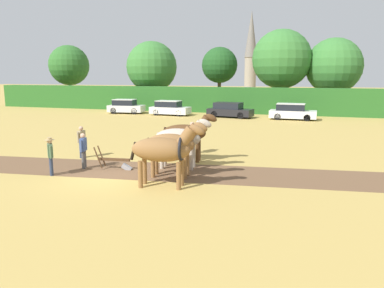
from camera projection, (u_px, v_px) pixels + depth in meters
ground_plane at (112, 176)px, 15.78m from camera, size 240.00×240.00×0.00m
plowed_furrow_strip at (72, 167)px, 17.26m from camera, size 32.49×7.30×0.01m
hedgerow at (237, 100)px, 41.32m from camera, size 62.46×1.82×2.81m
tree_far_left at (69, 65)px, 52.71m from camera, size 5.59×5.59×8.26m
tree_left at (152, 67)px, 47.70m from camera, size 6.41×6.41×8.37m
tree_center_left at (220, 65)px, 46.28m from camera, size 4.41×4.41×7.55m
tree_center at (282, 59)px, 43.15m from camera, size 6.78×6.78×9.33m
tree_center_right at (334, 66)px, 42.66m from camera, size 6.36×6.36×8.32m
church_spire at (251, 51)px, 77.08m from camera, size 2.62×2.62×17.02m
draft_horse_lead_left at (164, 150)px, 14.00m from camera, size 2.93×1.26×2.50m
draft_horse_lead_right at (173, 145)px, 15.44m from camera, size 2.76×1.21×2.40m
draft_horse_trail_left at (180, 138)px, 16.85m from camera, size 2.73×1.21×2.36m
draft_horse_trail_right at (186, 133)px, 18.27m from camera, size 2.85×1.14×2.44m
plow at (117, 162)px, 16.82m from camera, size 1.74×0.55×1.13m
farmer_at_plow at (83, 148)px, 16.90m from camera, size 0.32×0.63×1.62m
farmer_beside_team at (192, 135)px, 19.99m from camera, size 0.42×0.62×1.74m
farmer_onlooker_left at (50, 154)px, 15.74m from camera, size 0.46×0.50×1.62m
farmer_onlooker_right at (82, 140)px, 19.09m from camera, size 0.22×0.66×1.63m
parked_car_far_left at (126, 107)px, 40.94m from camera, size 4.02×2.32×1.54m
parked_car_left at (170, 108)px, 39.12m from camera, size 4.15×1.92×1.51m
parked_car_center_left at (230, 110)px, 37.12m from camera, size 4.65×2.43×1.48m
parked_car_center at (292, 112)px, 35.24m from camera, size 4.33×1.83×1.52m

